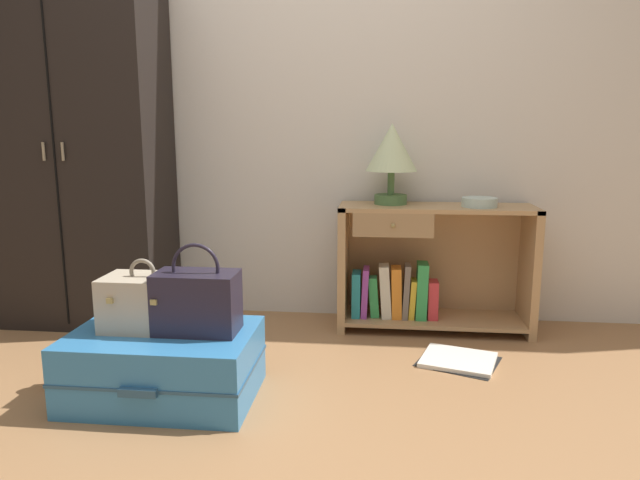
{
  "coord_description": "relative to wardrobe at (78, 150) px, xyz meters",
  "views": [
    {
      "loc": [
        0.42,
        -1.73,
        1.04
      ],
      "look_at": [
        0.14,
        0.84,
        0.55
      ],
      "focal_mm": 32.17,
      "sensor_mm": 36.0,
      "label": 1
    }
  ],
  "objects": [
    {
      "name": "ground_plane",
      "position": [
        1.2,
        -1.2,
        -0.94
      ],
      "size": [
        9.0,
        9.0,
        0.0
      ],
      "primitive_type": "plane",
      "color": "#9E7047"
    },
    {
      "name": "bookshelf",
      "position": [
        1.85,
        0.06,
        -0.62
      ],
      "size": [
        1.0,
        0.34,
        0.66
      ],
      "color": "tan",
      "rests_on": "ground_plane"
    },
    {
      "name": "wardrobe",
      "position": [
        0.0,
        0.0,
        0.0
      ],
      "size": [
        0.91,
        0.47,
        1.88
      ],
      "color": "black",
      "rests_on": "ground_plane"
    },
    {
      "name": "handbag",
      "position": [
        0.92,
        -0.87,
        -0.55
      ],
      "size": [
        0.32,
        0.18,
        0.35
      ],
      "color": "#231E2D",
      "rests_on": "suitcase_large"
    },
    {
      "name": "suitcase_large",
      "position": [
        0.78,
        -0.89,
        -0.81
      ],
      "size": [
        0.72,
        0.5,
        0.27
      ],
      "color": "teal",
      "rests_on": "ground_plane"
    },
    {
      "name": "back_wall",
      "position": [
        1.2,
        0.3,
        0.36
      ],
      "size": [
        6.4,
        0.1,
        2.6
      ],
      "primitive_type": "cube",
      "color": "silver",
      "rests_on": "ground_plane"
    },
    {
      "name": "bowl",
      "position": [
        2.11,
        0.03,
        -0.26
      ],
      "size": [
        0.18,
        0.18,
        0.05
      ],
      "primitive_type": "cylinder",
      "color": "silver",
      "rests_on": "bookshelf"
    },
    {
      "name": "table_lamp",
      "position": [
        1.66,
        0.09,
        -0.01
      ],
      "size": [
        0.27,
        0.27,
        0.42
      ],
      "color": "#4C7542",
      "rests_on": "bookshelf"
    },
    {
      "name": "bottle",
      "position": [
        0.3,
        -0.87,
        -0.86
      ],
      "size": [
        0.07,
        0.07,
        0.17
      ],
      "color": "white",
      "rests_on": "ground_plane"
    },
    {
      "name": "train_case",
      "position": [
        0.7,
        -0.85,
        -0.56
      ],
      "size": [
        0.31,
        0.22,
        0.28
      ],
      "color": "#B7A88E",
      "rests_on": "suitcase_large"
    },
    {
      "name": "open_book_on_floor",
      "position": [
        1.98,
        -0.4,
        -0.93
      ],
      "size": [
        0.42,
        0.4,
        0.02
      ],
      "color": "white",
      "rests_on": "ground_plane"
    }
  ]
}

